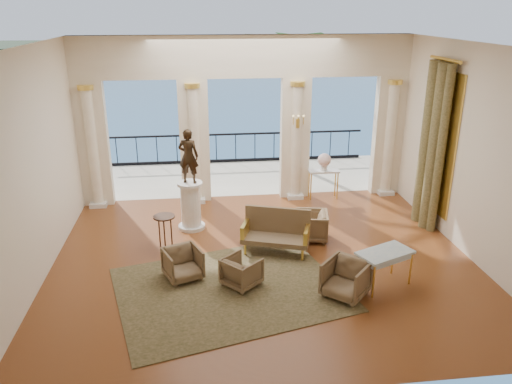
{
  "coord_description": "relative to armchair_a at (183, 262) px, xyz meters",
  "views": [
    {
      "loc": [
        -1.3,
        -9.56,
        5.18
      ],
      "look_at": [
        -0.09,
        0.6,
        1.36
      ],
      "focal_mm": 35.0,
      "sensor_mm": 36.0,
      "label": 1
    }
  ],
  "objects": [
    {
      "name": "armchair_b",
      "position": [
        3.07,
        -1.02,
        0.04
      ],
      "size": [
        1.04,
        1.04,
        0.78
      ],
      "primitive_type": "imported",
      "rotation": [
        0.0,
        0.0,
        -0.74
      ],
      "color": "#473821",
      "rests_on": "ground"
    },
    {
      "name": "console_table",
      "position": [
        3.91,
        4.11,
        0.33
      ],
      "size": [
        0.88,
        0.36,
        0.82
      ],
      "rotation": [
        0.0,
        0.0,
        -0.02
      ],
      "color": "silver",
      "rests_on": "ground"
    },
    {
      "name": "window_frame",
      "position": [
        6.18,
        2.06,
        1.75
      ],
      "size": [
        0.04,
        1.6,
        3.4
      ],
      "primitive_type": "cube",
      "color": "#ECC14D",
      "rests_on": "room_walls"
    },
    {
      "name": "room_walls",
      "position": [
        1.71,
        -0.56,
        2.52
      ],
      "size": [
        9.0,
        9.0,
        9.0
      ],
      "color": "white",
      "rests_on": "ground"
    },
    {
      "name": "sea",
      "position": [
        1.71,
        60.56,
        -6.35
      ],
      "size": [
        160.0,
        160.0,
        0.0
      ],
      "primitive_type": "plane",
      "color": "#2D5287",
      "rests_on": "ground"
    },
    {
      "name": "side_table",
      "position": [
        -0.42,
        1.41,
        0.32
      ],
      "size": [
        0.48,
        0.48,
        0.79
      ],
      "color": "black",
      "rests_on": "ground"
    },
    {
      "name": "statue",
      "position": [
        0.16,
        2.44,
        1.51
      ],
      "size": [
        0.54,
        0.42,
        1.32
      ],
      "primitive_type": "imported",
      "rotation": [
        0.0,
        0.0,
        2.9
      ],
      "color": "black",
      "rests_on": "pedestal"
    },
    {
      "name": "armchair_c",
      "position": [
        2.97,
        1.47,
        0.02
      ],
      "size": [
        0.82,
        0.85,
        0.75
      ],
      "primitive_type": "imported",
      "rotation": [
        0.0,
        0.0,
        -1.77
      ],
      "color": "#473821",
      "rests_on": "ground"
    },
    {
      "name": "wall_sconce",
      "position": [
        3.11,
        4.06,
        1.87
      ],
      "size": [
        0.3,
        0.11,
        0.33
      ],
      "color": "#ECC14D",
      "rests_on": "arcade"
    },
    {
      "name": "floor",
      "position": [
        1.71,
        0.56,
        -0.35
      ],
      "size": [
        9.0,
        9.0,
        0.0
      ],
      "primitive_type": "plane",
      "color": "#50200A",
      "rests_on": "ground"
    },
    {
      "name": "terrace",
      "position": [
        1.71,
        6.36,
        -0.4
      ],
      "size": [
        10.0,
        3.6,
        0.1
      ],
      "primitive_type": "cube",
      "color": "beige",
      "rests_on": "ground"
    },
    {
      "name": "game_table",
      "position": [
        3.91,
        -0.74,
        0.3
      ],
      "size": [
        1.21,
        0.96,
        0.73
      ],
      "rotation": [
        0.0,
        0.0,
        0.41
      ],
      "color": "#A7C4D4",
      "rests_on": "ground"
    },
    {
      "name": "pedestal",
      "position": [
        0.16,
        2.44,
        0.22
      ],
      "size": [
        0.66,
        0.66,
        1.2
      ],
      "color": "silver",
      "rests_on": "ground"
    },
    {
      "name": "curtain",
      "position": [
        5.99,
        2.06,
        1.66
      ],
      "size": [
        0.33,
        1.4,
        4.09
      ],
      "color": "#494725",
      "rests_on": "ground"
    },
    {
      "name": "palm_tree",
      "position": [
        3.71,
        7.16,
        3.74
      ],
      "size": [
        2.0,
        2.0,
        4.5
      ],
      "color": "#4C3823",
      "rests_on": "terrace"
    },
    {
      "name": "settee",
      "position": [
        2.05,
        0.97,
        0.13
      ],
      "size": [
        1.6,
        1.07,
        0.98
      ],
      "rotation": [
        0.0,
        0.0,
        -0.33
      ],
      "color": "#473821",
      "rests_on": "ground"
    },
    {
      "name": "armchair_a",
      "position": [
        0.0,
        0.0,
        0.0
      ],
      "size": [
        0.88,
        0.86,
        0.71
      ],
      "primitive_type": "imported",
      "rotation": [
        0.0,
        0.0,
        0.38
      ],
      "color": "#473821",
      "rests_on": "ground"
    },
    {
      "name": "armchair_d",
      "position": [
        1.15,
        -0.41,
        -0.02
      ],
      "size": [
        0.88,
        0.88,
        0.66
      ],
      "primitive_type": "imported",
      "rotation": [
        0.0,
        0.0,
        2.32
      ],
      "color": "#473821",
      "rests_on": "ground"
    },
    {
      "name": "balustrade",
      "position": [
        1.71,
        7.96,
        0.05
      ],
      "size": [
        9.0,
        0.06,
        1.03
      ],
      "color": "black",
      "rests_on": "terrace"
    },
    {
      "name": "arcade",
      "position": [
        1.71,
        4.38,
        2.23
      ],
      "size": [
        9.0,
        0.56,
        4.5
      ],
      "color": "beige",
      "rests_on": "ground"
    },
    {
      "name": "rug",
      "position": [
        0.9,
        -0.56,
        -0.34
      ],
      "size": [
        4.9,
        4.22,
        0.02
      ],
      "primitive_type": "cube",
      "rotation": [
        0.0,
        0.0,
        0.25
      ],
      "color": "#323418",
      "rests_on": "ground"
    },
    {
      "name": "urn",
      "position": [
        3.91,
        4.11,
        0.75
      ],
      "size": [
        0.37,
        0.37,
        0.49
      ],
      "color": "white",
      "rests_on": "console_table"
    },
    {
      "name": "headland",
      "position": [
        -28.29,
        70.56,
        -3.35
      ],
      "size": [
        22.0,
        18.0,
        6.0
      ],
      "primitive_type": "cube",
      "color": "black",
      "rests_on": "sea"
    }
  ]
}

